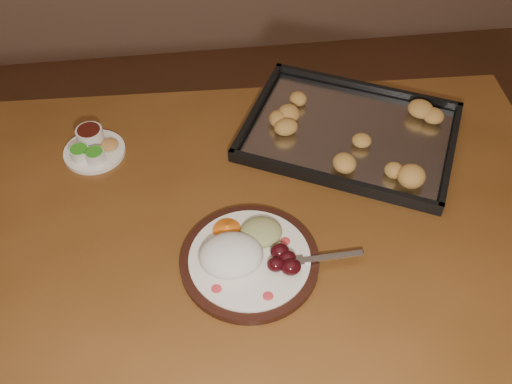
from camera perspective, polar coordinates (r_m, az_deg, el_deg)
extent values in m
cube|color=brown|center=(1.21, -3.22, -3.85)|extent=(1.53, 0.96, 0.04)
cylinder|color=#4A2C16|center=(1.87, 17.94, -0.05)|extent=(0.07, 0.07, 0.71)
cylinder|color=black|center=(1.13, -0.64, -6.92)|extent=(0.27, 0.27, 0.02)
cylinder|color=white|center=(1.12, -0.65, -6.66)|extent=(0.24, 0.24, 0.01)
ellipsoid|color=red|center=(1.09, -3.97, -9.62)|extent=(0.02, 0.02, 0.00)
ellipsoid|color=red|center=(1.07, 1.21, -10.36)|extent=(0.02, 0.02, 0.00)
ellipsoid|color=red|center=(1.15, 2.95, -4.92)|extent=(0.02, 0.02, 0.00)
ellipsoid|color=red|center=(1.14, -5.01, -5.68)|extent=(0.02, 0.02, 0.00)
ellipsoid|color=white|center=(1.11, -2.51, -6.34)|extent=(0.14, 0.12, 0.06)
ellipsoid|color=#450910|center=(1.10, 2.00, -7.25)|extent=(0.03, 0.03, 0.03)
ellipsoid|color=#450910|center=(1.11, 3.16, -6.60)|extent=(0.03, 0.03, 0.03)
ellipsoid|color=#450910|center=(1.11, 2.40, -5.95)|extent=(0.03, 0.03, 0.03)
ellipsoid|color=#450910|center=(1.09, 3.51, -7.47)|extent=(0.03, 0.03, 0.03)
ellipsoid|color=tan|center=(1.15, 0.51, -4.02)|extent=(0.09, 0.09, 0.03)
cone|color=orange|center=(1.16, -2.87, -3.60)|extent=(0.08, 0.08, 0.03)
cube|color=silver|center=(1.13, 7.44, -6.46)|extent=(0.13, 0.02, 0.00)
cube|color=silver|center=(1.11, 3.89, -6.90)|extent=(0.04, 0.02, 0.00)
cylinder|color=silver|center=(1.11, 2.79, -7.45)|extent=(0.03, 0.00, 0.00)
cylinder|color=silver|center=(1.11, 2.73, -7.19)|extent=(0.03, 0.00, 0.00)
cylinder|color=silver|center=(1.11, 2.67, -6.93)|extent=(0.03, 0.00, 0.00)
cylinder|color=silver|center=(1.12, 2.61, -6.68)|extent=(0.03, 0.00, 0.00)
cylinder|color=white|center=(1.39, -15.83, 3.90)|extent=(0.14, 0.14, 0.01)
cylinder|color=silver|center=(1.36, -17.18, 3.72)|extent=(0.04, 0.04, 0.03)
cylinder|color=green|center=(1.36, -17.31, 4.11)|extent=(0.04, 0.04, 0.00)
cylinder|color=silver|center=(1.35, -15.78, 3.48)|extent=(0.04, 0.04, 0.03)
cylinder|color=green|center=(1.34, -15.89, 3.88)|extent=(0.04, 0.04, 0.00)
cylinder|color=white|center=(1.40, -16.25, 5.44)|extent=(0.06, 0.06, 0.04)
cylinder|color=#390F0A|center=(1.38, -16.41, 5.97)|extent=(0.05, 0.05, 0.00)
ellipsoid|color=#CB7F47|center=(1.38, -14.46, 4.64)|extent=(0.04, 0.04, 0.01)
cube|color=black|center=(1.40, 9.32, 5.65)|extent=(0.59, 0.54, 0.01)
cube|color=black|center=(1.52, 10.94, 10.24)|extent=(0.44, 0.23, 0.02)
cube|color=black|center=(1.26, 7.57, 1.20)|extent=(0.44, 0.23, 0.02)
cube|color=black|center=(1.38, 18.90, 3.65)|extent=(0.17, 0.32, 0.02)
cube|color=black|center=(1.43, 0.11, 8.39)|extent=(0.17, 0.32, 0.02)
cube|color=silver|center=(1.39, 9.35, 5.84)|extent=(0.55, 0.49, 0.00)
ellipsoid|color=#C08A43|center=(1.37, 11.90, 5.86)|extent=(0.05, 0.05, 0.04)
ellipsoid|color=#C08A43|center=(1.40, 13.99, 6.56)|extent=(0.07, 0.07, 0.04)
ellipsoid|color=#C08A43|center=(1.45, 11.39, 8.76)|extent=(0.07, 0.07, 0.04)
ellipsoid|color=#C08A43|center=(1.42, 8.16, 8.36)|extent=(0.07, 0.07, 0.04)
ellipsoid|color=#C08A43|center=(1.43, 6.61, 8.67)|extent=(0.07, 0.07, 0.04)
ellipsoid|color=#C08A43|center=(1.38, 7.02, 7.09)|extent=(0.05, 0.05, 0.04)
ellipsoid|color=#C08A43|center=(1.36, 4.76, 6.37)|extent=(0.07, 0.07, 0.04)
ellipsoid|color=#C08A43|center=(1.31, 7.32, 3.94)|extent=(0.07, 0.07, 0.04)
ellipsoid|color=#C08A43|center=(1.33, 10.83, 4.47)|extent=(0.07, 0.07, 0.04)
ellipsoid|color=#C08A43|center=(1.33, 12.47, 4.12)|extent=(0.07, 0.07, 0.04)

